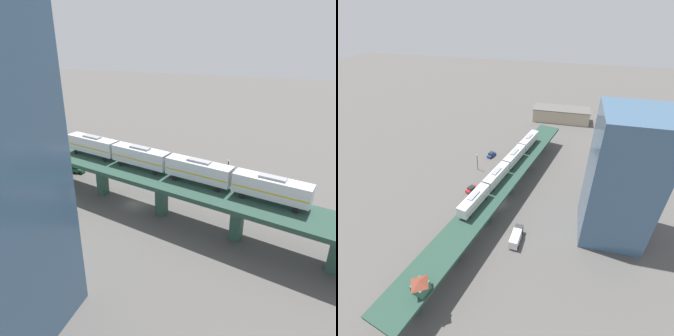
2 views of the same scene
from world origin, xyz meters
The scene contains 9 objects.
ground_plane centered at (0.00, 0.00, 0.00)m, with size 400.00×400.00×0.00m, color #514F4C.
elevated_viaduct centered at (-0.04, -0.17, 6.56)m, with size 30.26×91.32×7.64m.
subway_train centered at (0.34, 7.19, 10.18)m, with size 14.68×49.01×4.45m.
signal_hut centered at (-6.58, -36.55, 9.44)m, with size 3.90×3.90×3.40m.
street_car_green centered at (-10.15, -20.27, 0.94)m, with size 2.02×4.44×1.89m.
street_car_blue centered at (-10.48, 26.92, 0.94)m, with size 3.06×4.74×1.89m.
street_car_red centered at (-10.91, 3.86, 0.94)m, with size 3.70×4.72×1.89m.
delivery_truck centered at (8.09, -13.71, 1.76)m, with size 2.78×7.33×3.20m.
street_lamp centered at (-12.86, 16.41, 4.11)m, with size 0.44×0.44×6.94m.
Camera 1 is at (52.70, 24.87, 32.86)m, focal length 35.00 mm.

